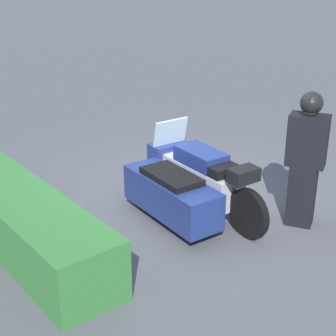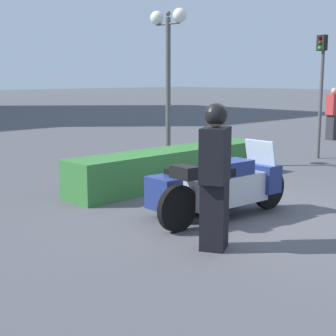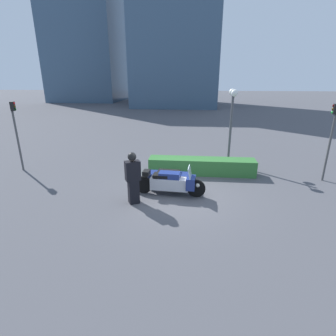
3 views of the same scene
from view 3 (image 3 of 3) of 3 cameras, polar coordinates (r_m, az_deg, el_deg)
ground_plane at (r=9.98m, az=2.18°, el=-5.87°), size 160.00×160.00×0.00m
police_motorcycle at (r=10.07m, az=0.82°, el=-2.69°), size 2.68×1.30×1.16m
officer_rider at (r=9.09m, az=-7.64°, el=-1.93°), size 0.59×0.51×1.85m
hedge_bush_curbside at (r=12.09m, az=7.31°, el=0.40°), size 4.80×0.84×0.72m
twin_lamp_post at (r=13.20m, az=13.78°, el=12.46°), size 0.32×1.08×3.70m
traffic_light_near at (r=12.62m, az=32.00°, el=6.77°), size 0.22×0.29×3.23m
traffic_light_far at (r=13.89m, az=-30.21°, el=7.91°), size 0.22×0.29×3.20m
office_building_main at (r=43.48m, az=1.84°, el=28.65°), size 12.10×13.02×22.73m
office_building_side at (r=54.78m, az=-17.46°, el=27.98°), size 11.85×13.01×26.61m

